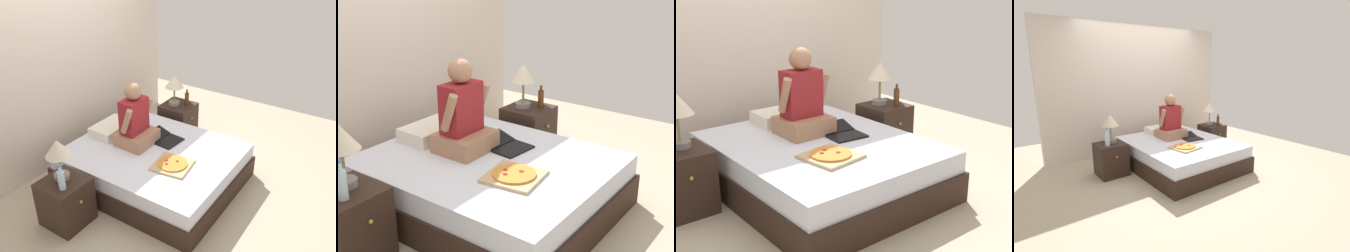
% 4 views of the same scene
% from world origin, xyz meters
% --- Properties ---
extents(ground_plane, '(5.85, 5.85, 0.00)m').
position_xyz_m(ground_plane, '(0.00, 0.00, 0.00)').
color(ground_plane, tan).
extents(wall_back, '(3.85, 0.12, 2.50)m').
position_xyz_m(wall_back, '(0.00, 1.34, 1.25)').
color(wall_back, beige).
rests_on(wall_back, ground).
extents(bed, '(1.61, 1.96, 0.44)m').
position_xyz_m(bed, '(0.00, 0.00, 0.22)').
color(bed, black).
rests_on(bed, ground).
extents(nightstand_left, '(0.44, 0.47, 0.52)m').
position_xyz_m(nightstand_left, '(-1.10, 0.35, 0.26)').
color(nightstand_left, black).
rests_on(nightstand_left, ground).
extents(lamp_on_left_nightstand, '(0.26, 0.26, 0.45)m').
position_xyz_m(lamp_on_left_nightstand, '(-1.06, 0.40, 0.85)').
color(lamp_on_left_nightstand, gray).
rests_on(lamp_on_left_nightstand, nightstand_left).
extents(water_bottle, '(0.07, 0.07, 0.28)m').
position_xyz_m(water_bottle, '(-1.18, 0.26, 0.63)').
color(water_bottle, silver).
rests_on(water_bottle, nightstand_left).
extents(nightstand_right, '(0.44, 0.47, 0.52)m').
position_xyz_m(nightstand_right, '(1.10, 0.35, 0.26)').
color(nightstand_right, black).
rests_on(nightstand_right, ground).
extents(lamp_on_right_nightstand, '(0.26, 0.26, 0.45)m').
position_xyz_m(lamp_on_right_nightstand, '(1.07, 0.40, 0.85)').
color(lamp_on_right_nightstand, gray).
rests_on(lamp_on_right_nightstand, nightstand_right).
extents(beer_bottle, '(0.06, 0.06, 0.23)m').
position_xyz_m(beer_bottle, '(1.17, 0.25, 0.62)').
color(beer_bottle, '#512D14').
rests_on(beer_bottle, nightstand_right).
extents(pillow, '(0.52, 0.34, 0.12)m').
position_xyz_m(pillow, '(0.05, 0.70, 0.50)').
color(pillow, silver).
rests_on(pillow, bed).
extents(person_seated, '(0.47, 0.40, 0.78)m').
position_xyz_m(person_seated, '(0.02, 0.28, 0.73)').
color(person_seated, '#A37556').
rests_on(person_seated, bed).
extents(laptop, '(0.35, 0.44, 0.07)m').
position_xyz_m(laptop, '(0.26, 0.01, 0.47)').
color(laptop, black).
rests_on(laptop, bed).
extents(pizza_box, '(0.45, 0.45, 0.05)m').
position_xyz_m(pizza_box, '(-0.16, -0.37, 0.46)').
color(pizza_box, tan).
rests_on(pizza_box, bed).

